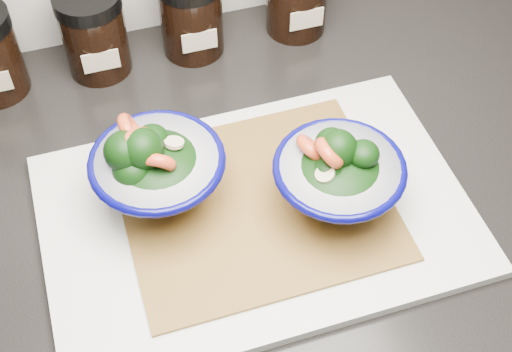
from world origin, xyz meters
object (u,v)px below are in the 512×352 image
object	(u,v)px
bowl_right	(338,176)
cutting_board	(256,214)
spice_jar_c	(94,33)
spice_jar_d	(191,13)
bowl_left	(156,170)

from	to	relation	value
bowl_right	cutting_board	bearing A→B (deg)	168.51
cutting_board	spice_jar_c	bearing A→B (deg)	112.16
spice_jar_c	spice_jar_d	size ratio (longest dim) A/B	1.00
cutting_board	bowl_left	size ratio (longest dim) A/B	3.18
bowl_right	spice_jar_d	xyz separation A→B (m)	(-0.08, 0.31, -0.00)
spice_jar_d	cutting_board	bearing A→B (deg)	-91.15
cutting_board	bowl_right	bearing A→B (deg)	-11.49
cutting_board	bowl_left	bearing A→B (deg)	153.80
bowl_left	bowl_right	world-z (taller)	bowl_left
spice_jar_c	cutting_board	bearing A→B (deg)	-67.84
bowl_right	spice_jar_d	size ratio (longest dim) A/B	1.21
spice_jar_d	spice_jar_c	bearing A→B (deg)	180.00
bowl_right	spice_jar_d	distance (m)	0.32
cutting_board	bowl_right	distance (m)	0.10
bowl_left	spice_jar_c	xyz separation A→B (m)	(-0.02, 0.24, -0.00)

